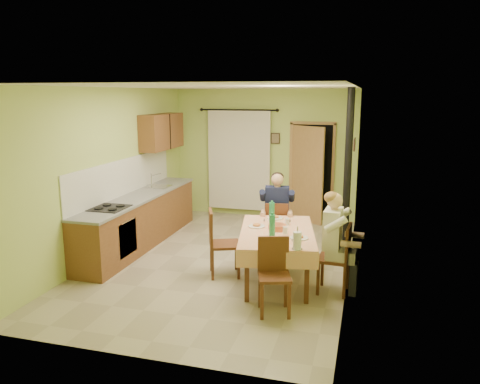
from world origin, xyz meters
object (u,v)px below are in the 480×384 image
(dining_table, at_px, (277,256))
(man_far, at_px, (277,205))
(chair_right, at_px, (334,272))
(man_right, at_px, (335,231))
(chair_far, at_px, (276,239))
(stove_flue, at_px, (346,199))
(chair_left, at_px, (224,256))
(chair_near, at_px, (274,291))

(dining_table, bearing_deg, man_far, 90.11)
(chair_right, relative_size, man_right, 0.70)
(chair_far, xyz_separation_m, chair_right, (1.06, -1.29, 0.00))
(man_far, distance_m, man_right, 1.67)
(dining_table, relative_size, stove_flue, 0.69)
(chair_right, bearing_deg, chair_far, 43.37)
(man_far, height_order, man_right, same)
(chair_far, xyz_separation_m, man_far, (-0.00, 0.01, 0.59))
(man_right, bearing_deg, chair_right, -90.00)
(chair_left, bearing_deg, stove_flue, 102.89)
(chair_right, distance_m, man_far, 1.78)
(dining_table, height_order, stove_flue, stove_flue)
(man_right, bearing_deg, chair_left, 87.03)
(chair_near, xyz_separation_m, stove_flue, (0.73, 2.21, 0.74))
(man_far, bearing_deg, man_right, -60.57)
(chair_near, xyz_separation_m, man_far, (-0.39, 2.13, 0.59))
(chair_far, distance_m, stove_flue, 1.34)
(chair_near, bearing_deg, chair_far, -97.00)
(chair_near, height_order, chair_left, chair_left)
(chair_near, distance_m, man_right, 1.22)
(chair_right, bearing_deg, chair_near, 144.57)
(chair_right, xyz_separation_m, man_right, (-0.01, 0.00, 0.59))
(chair_left, height_order, man_far, man_far)
(stove_flue, bearing_deg, chair_right, -92.39)
(dining_table, xyz_separation_m, chair_far, (-0.22, 1.10, -0.09))
(dining_table, xyz_separation_m, chair_right, (0.85, -0.19, -0.09))
(chair_near, relative_size, chair_left, 0.94)
(man_far, xyz_separation_m, man_right, (1.05, -1.30, 0.00))
(chair_far, distance_m, man_right, 1.76)
(chair_far, relative_size, chair_right, 0.96)
(dining_table, distance_m, chair_near, 1.04)
(chair_right, distance_m, stove_flue, 1.57)
(stove_flue, bearing_deg, chair_left, -145.41)
(chair_near, xyz_separation_m, man_right, (0.66, 0.83, 0.59))
(chair_right, bearing_deg, chair_left, 87.06)
(dining_table, relative_size, chair_right, 1.98)
(dining_table, xyz_separation_m, man_far, (-0.22, 1.11, 0.50))
(dining_table, relative_size, chair_near, 2.03)
(man_far, bearing_deg, chair_right, -60.23)
(chair_far, distance_m, man_far, 0.59)
(man_far, bearing_deg, stove_flue, -5.41)
(chair_near, height_order, man_far, man_far)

